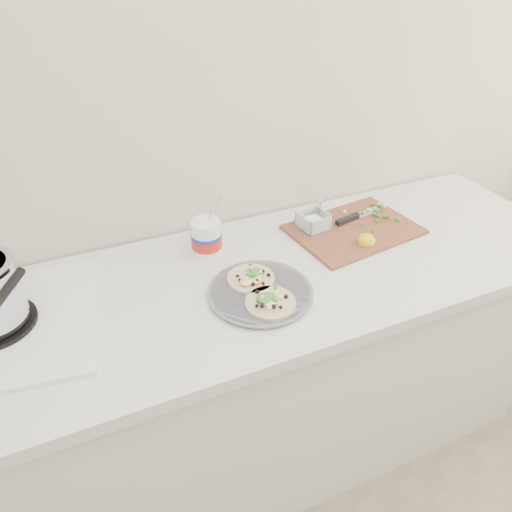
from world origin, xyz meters
name	(u,v)px	position (x,y,z in m)	size (l,w,h in m)	color
counter	(216,386)	(0.00, 1.43, 0.45)	(2.44, 0.66, 0.90)	silver
taco_plate	(260,290)	(0.12, 1.33, 0.92)	(0.30, 0.30, 0.04)	slate
tub	(207,235)	(0.05, 1.59, 0.97)	(0.10, 0.10, 0.22)	white
cutboard	(351,226)	(0.55, 1.52, 0.92)	(0.45, 0.34, 0.07)	brown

